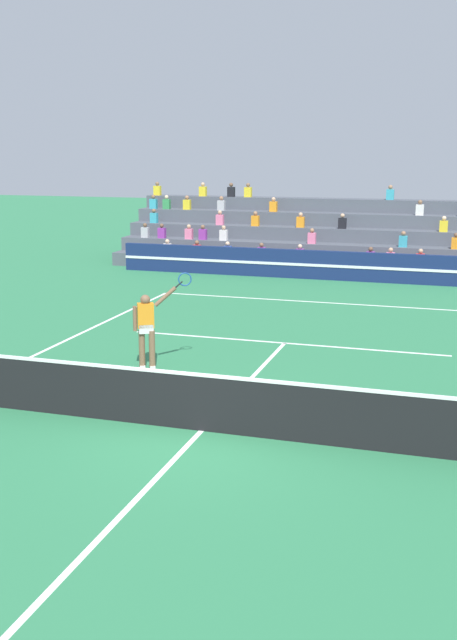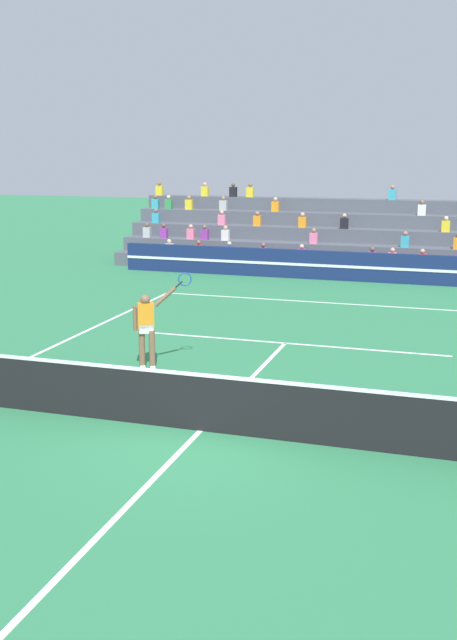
{
  "view_description": "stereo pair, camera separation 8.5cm",
  "coord_description": "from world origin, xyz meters",
  "views": [
    {
      "loc": [
        4.17,
        -11.73,
        4.85
      ],
      "look_at": [
        -0.74,
        3.95,
        1.1
      ],
      "focal_mm": 42.0,
      "sensor_mm": 36.0,
      "label": 1
    },
    {
      "loc": [
        4.25,
        -11.7,
        4.85
      ],
      "look_at": [
        -0.74,
        3.95,
        1.1
      ],
      "focal_mm": 42.0,
      "sensor_mm": 36.0,
      "label": 2
    }
  ],
  "objects": [
    {
      "name": "sponsor_banner_wall",
      "position": [
        0.0,
        16.3,
        0.55
      ],
      "size": [
        18.0,
        0.26,
        1.1
      ],
      "color": "navy",
      "rests_on": "ground"
    },
    {
      "name": "ground_plane",
      "position": [
        0.0,
        0.0,
        0.0
      ],
      "size": [
        120.0,
        120.0,
        0.0
      ],
      "primitive_type": "plane",
      "color": "#2D7A4C"
    },
    {
      "name": "tennis_player",
      "position": [
        -2.42,
        3.26,
        0.98
      ],
      "size": [
        1.24,
        0.72,
        2.25
      ],
      "color": "brown",
      "rests_on": "ground"
    },
    {
      "name": "tennis_net",
      "position": [
        0.0,
        0.0,
        0.54
      ],
      "size": [
        12.0,
        0.1,
        1.1
      ],
      "color": "black",
      "rests_on": "ground"
    },
    {
      "name": "court_lines",
      "position": [
        0.0,
        0.0,
        0.0
      ],
      "size": [
        11.1,
        23.9,
        0.01
      ],
      "color": "white",
      "rests_on": "ground"
    },
    {
      "name": "bleacher_stand",
      "position": [
        -0.02,
        20.1,
        1.02
      ],
      "size": [
        20.15,
        4.75,
        3.38
      ],
      "color": "#4C515B",
      "rests_on": "ground"
    },
    {
      "name": "tennis_ball",
      "position": [
        1.34,
        2.66,
        0.03
      ],
      "size": [
        0.07,
        0.07,
        0.07
      ],
      "primitive_type": "sphere",
      "color": "#C6DB33",
      "rests_on": "ground"
    }
  ]
}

